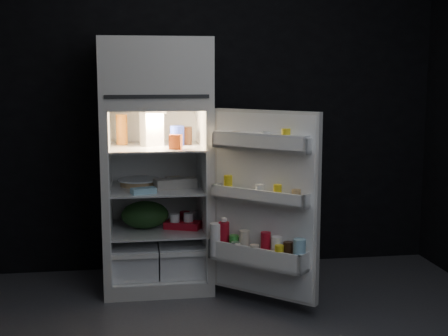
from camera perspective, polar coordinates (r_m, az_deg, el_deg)
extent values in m
cube|color=black|center=(4.88, -3.59, 6.41)|extent=(4.00, 0.00, 2.70)
cube|color=black|center=(1.53, 7.77, 1.35)|extent=(4.00, 0.00, 2.70)
cube|color=silver|center=(4.71, -6.07, -9.86)|extent=(0.76, 0.70, 0.10)
cube|color=silver|center=(4.54, -10.68, -2.16)|extent=(0.05, 0.70, 1.20)
cube|color=silver|center=(4.57, -1.74, -1.94)|extent=(0.05, 0.70, 1.20)
cube|color=white|center=(4.86, -6.37, -1.35)|extent=(0.66, 0.05, 1.20)
cube|color=silver|center=(4.47, -6.33, 5.91)|extent=(0.76, 0.70, 0.06)
cube|color=silver|center=(4.46, -6.38, 8.99)|extent=(0.76, 0.70, 0.42)
cube|color=black|center=(4.11, -6.14, 6.51)|extent=(0.68, 0.01, 0.02)
cube|color=white|center=(4.52, -10.32, -2.21)|extent=(0.01, 0.65, 1.20)
cube|color=white|center=(4.54, -2.07, -2.01)|extent=(0.01, 0.65, 1.20)
cube|color=white|center=(4.44, -6.31, 5.45)|extent=(0.66, 0.65, 0.01)
cube|color=white|center=(4.67, -6.06, -9.32)|extent=(0.66, 0.65, 0.01)
cube|color=white|center=(4.47, -6.25, 1.92)|extent=(0.65, 0.63, 0.01)
cube|color=white|center=(4.51, -6.19, -1.87)|extent=(0.65, 0.63, 0.01)
cube|color=white|center=(4.58, -6.13, -5.56)|extent=(0.65, 0.63, 0.01)
cube|color=white|center=(4.65, -8.15, -7.94)|extent=(0.32, 0.59, 0.22)
cube|color=white|center=(4.66, -4.05, -7.83)|extent=(0.32, 0.59, 0.22)
cube|color=white|center=(4.31, -8.13, -8.03)|extent=(0.32, 0.02, 0.03)
cube|color=white|center=(4.32, -3.71, -7.90)|extent=(0.32, 0.02, 0.03)
cube|color=#FFE5B2|center=(4.40, -6.28, 5.14)|extent=(0.14, 0.14, 0.02)
cube|color=silver|center=(4.05, 3.80, -3.33)|extent=(0.60, 0.55, 1.22)
cube|color=white|center=(4.03, 3.60, -3.40)|extent=(0.54, 0.49, 1.18)
cube|color=white|center=(3.93, 3.34, 1.77)|extent=(0.56, 0.52, 0.02)
cube|color=white|center=(3.90, 3.09, 2.27)|extent=(0.52, 0.47, 0.10)
cube|color=white|center=(3.77, 7.67, 1.99)|extent=(0.08, 0.08, 0.10)
cube|color=white|center=(4.10, -0.63, 2.61)|extent=(0.08, 0.08, 0.10)
cube|color=white|center=(3.98, 3.26, -3.03)|extent=(0.57, 0.53, 0.02)
cube|color=white|center=(3.94, 2.97, -2.64)|extent=(0.52, 0.47, 0.09)
cube|color=white|center=(3.82, 7.54, -3.07)|extent=(0.08, 0.09, 0.09)
cube|color=white|center=(4.15, -0.66, -2.06)|extent=(0.08, 0.09, 0.09)
cube|color=white|center=(4.07, 3.07, -8.67)|extent=(0.60, 0.56, 0.02)
cube|color=white|center=(4.00, 2.63, -8.15)|extent=(0.52, 0.47, 0.13)
cube|color=white|center=(3.90, 7.29, -8.66)|extent=(0.11, 0.12, 0.13)
cube|color=white|center=(4.22, -0.81, -7.24)|extent=(0.11, 0.12, 0.13)
cube|color=white|center=(3.92, 3.36, 3.10)|extent=(0.55, 0.51, 0.02)
cylinder|color=yellow|center=(3.84, 5.67, 2.66)|extent=(0.08, 0.08, 0.13)
cylinder|color=silver|center=(3.91, 3.86, 2.61)|extent=(0.08, 0.08, 0.10)
cylinder|color=beige|center=(4.02, 1.14, 2.72)|extent=(0.08, 0.08, 0.09)
cylinder|color=#A38456|center=(3.85, 6.61, -2.64)|extent=(0.08, 0.08, 0.09)
cylinder|color=yellow|center=(3.91, 4.92, -2.31)|extent=(0.07, 0.07, 0.11)
cylinder|color=silver|center=(3.97, 3.27, -2.20)|extent=(0.08, 0.08, 0.10)
cylinder|color=yellow|center=(4.09, 0.38, -1.60)|extent=(0.08, 0.08, 0.13)
cylinder|color=#8DC4DA|center=(3.90, 6.91, -7.85)|extent=(0.11, 0.11, 0.19)
cylinder|color=black|center=(3.94, 5.86, -7.89)|extent=(0.08, 0.08, 0.16)
cylinder|color=white|center=(3.97, 4.83, -7.57)|extent=(0.10, 0.10, 0.19)
cylinder|color=#AB0E1D|center=(4.01, 3.83, -7.28)|extent=(0.09, 0.09, 0.20)
cylinder|color=beige|center=(4.09, 1.87, -7.03)|extent=(0.10, 0.10, 0.19)
cylinder|color=#338C33|center=(4.14, 0.92, -7.16)|extent=(0.09, 0.09, 0.15)
cylinder|color=#AB0E1D|center=(4.17, -0.01, -6.48)|extent=(0.10, 0.10, 0.22)
cylinder|color=yellow|center=(3.93, 5.06, -8.07)|extent=(0.08, 0.08, 0.15)
cylinder|color=beige|center=(4.02, 2.78, -7.86)|extent=(0.08, 0.08, 0.12)
cylinder|color=silver|center=(4.09, 1.09, -7.57)|extent=(0.08, 0.08, 0.12)
cylinder|color=white|center=(4.16, -0.78, -6.56)|extent=(0.10, 0.10, 0.22)
cylinder|color=white|center=(4.14, -0.01, -4.75)|extent=(0.05, 0.05, 0.02)
cube|color=white|center=(4.50, -6.63, 3.57)|extent=(0.17, 0.17, 0.24)
cylinder|color=#2134B2|center=(4.50, -4.30, 2.97)|extent=(0.12, 0.12, 0.14)
cylinder|color=black|center=(4.54, -3.50, 2.96)|extent=(0.10, 0.10, 0.13)
cylinder|color=#C1671E|center=(4.60, -9.33, 3.50)|extent=(0.11, 0.11, 0.22)
cube|color=#C64917|center=(4.28, -4.45, 2.40)|extent=(0.10, 0.09, 0.10)
cube|color=#9A968C|center=(4.47, -4.46, -1.41)|extent=(0.31, 0.18, 0.07)
cylinder|color=#A38456|center=(4.60, -7.80, -1.36)|extent=(0.33, 0.33, 0.04)
cube|color=#8DC4DA|center=(4.30, -7.37, -2.07)|extent=(0.18, 0.13, 0.04)
cube|color=beige|center=(4.66, -4.54, -1.12)|extent=(0.14, 0.13, 0.05)
ellipsoid|color=#193815|center=(4.57, -7.24, -4.26)|extent=(0.42, 0.39, 0.20)
cube|color=#AB0E1D|center=(4.55, -3.78, -5.21)|extent=(0.29, 0.22, 0.05)
cylinder|color=#AB0E1D|center=(4.70, -3.60, -4.52)|extent=(0.09, 0.09, 0.09)
cylinder|color=silver|center=(4.70, -2.76, -4.51)|extent=(0.08, 0.08, 0.09)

